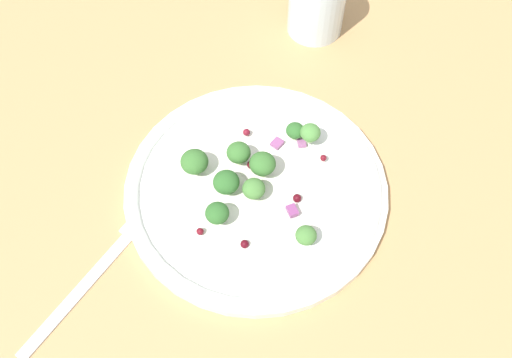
% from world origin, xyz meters
% --- Properties ---
extents(ground_plane, '(1.80, 1.80, 0.02)m').
position_xyz_m(ground_plane, '(0.00, 0.00, -0.01)').
color(ground_plane, tan).
extents(plate, '(0.28, 0.28, 0.02)m').
position_xyz_m(plate, '(-0.02, -0.01, 0.01)').
color(plate, white).
rests_on(plate, ground_plane).
extents(dressing_pool, '(0.16, 0.16, 0.00)m').
position_xyz_m(dressing_pool, '(-0.02, -0.01, 0.01)').
color(dressing_pool, white).
rests_on(dressing_pool, plate).
extents(broccoli_floret_0, '(0.03, 0.03, 0.03)m').
position_xyz_m(broccoli_floret_0, '(-0.05, -0.03, 0.03)').
color(broccoli_floret_0, '#ADD18E').
rests_on(broccoli_floret_0, plate).
extents(broccoli_floret_1, '(0.03, 0.03, 0.03)m').
position_xyz_m(broccoli_floret_1, '(-0.04, -0.00, 0.03)').
color(broccoli_floret_1, '#ADD18E').
rests_on(broccoli_floret_1, plate).
extents(broccoli_floret_2, '(0.03, 0.03, 0.03)m').
position_xyz_m(broccoli_floret_2, '(-0.04, -0.07, 0.03)').
color(broccoli_floret_2, '#ADD18E').
rests_on(broccoli_floret_2, plate).
extents(broccoli_floret_3, '(0.02, 0.02, 0.02)m').
position_xyz_m(broccoli_floret_3, '(0.04, 0.04, 0.03)').
color(broccoli_floret_3, '#ADD18E').
rests_on(broccoli_floret_3, plate).
extents(broccoli_floret_4, '(0.02, 0.02, 0.02)m').
position_xyz_m(broccoli_floret_4, '(0.02, -0.05, 0.03)').
color(broccoli_floret_4, '#9EC684').
rests_on(broccoli_floret_4, plate).
extents(broccoli_floret_5, '(0.02, 0.02, 0.02)m').
position_xyz_m(broccoli_floret_5, '(-0.08, 0.05, 0.03)').
color(broccoli_floret_5, '#9EC684').
rests_on(broccoli_floret_5, plate).
extents(broccoli_floret_6, '(0.03, 0.03, 0.03)m').
position_xyz_m(broccoli_floret_6, '(-0.02, -0.04, 0.03)').
color(broccoli_floret_6, '#ADD18E').
rests_on(broccoli_floret_6, plate).
extents(broccoli_floret_7, '(0.02, 0.02, 0.02)m').
position_xyz_m(broccoli_floret_7, '(-0.01, -0.01, 0.03)').
color(broccoli_floret_7, '#8EB77A').
rests_on(broccoli_floret_7, plate).
extents(broccoli_floret_8, '(0.02, 0.02, 0.02)m').
position_xyz_m(broccoli_floret_8, '(-0.09, 0.04, 0.03)').
color(broccoli_floret_8, '#9EC684').
rests_on(broccoli_floret_8, plate).
extents(cranberry_0, '(0.01, 0.01, 0.01)m').
position_xyz_m(cranberry_0, '(0.03, -0.06, 0.02)').
color(cranberry_0, maroon).
rests_on(cranberry_0, plate).
extents(cranberry_1, '(0.01, 0.01, 0.01)m').
position_xyz_m(cranberry_1, '(-0.03, -0.01, 0.02)').
color(cranberry_1, '#4C0A14').
rests_on(cranberry_1, plate).
extents(cranberry_2, '(0.01, 0.01, 0.01)m').
position_xyz_m(cranberry_2, '(-0.09, -0.02, 0.02)').
color(cranberry_2, maroon).
rests_on(cranberry_2, plate).
extents(cranberry_3, '(0.01, 0.01, 0.01)m').
position_xyz_m(cranberry_3, '(-0.01, 0.04, 0.02)').
color(cranberry_3, '#4C0A14').
rests_on(cranberry_3, plate).
extents(cranberry_4, '(0.01, 0.01, 0.01)m').
position_xyz_m(cranberry_4, '(-0.05, -0.01, 0.02)').
color(cranberry_4, '#4C0A14').
rests_on(cranberry_4, plate).
extents(cranberry_5, '(0.01, 0.01, 0.01)m').
position_xyz_m(cranberry_5, '(-0.06, 0.07, 0.02)').
color(cranberry_5, maroon).
rests_on(cranberry_5, plate).
extents(cranberry_6, '(0.01, 0.01, 0.01)m').
position_xyz_m(cranberry_6, '(0.05, -0.02, 0.02)').
color(cranberry_6, '#4C0A14').
rests_on(cranberry_6, plate).
extents(onion_bit_0, '(0.01, 0.01, 0.00)m').
position_xyz_m(onion_bit_0, '(-0.08, 0.04, 0.02)').
color(onion_bit_0, '#A35B93').
rests_on(onion_bit_0, plate).
extents(onion_bit_1, '(0.01, 0.01, 0.00)m').
position_xyz_m(onion_bit_1, '(-0.03, -0.04, 0.01)').
color(onion_bit_1, '#934C84').
rests_on(onion_bit_1, plate).
extents(onion_bit_2, '(0.02, 0.02, 0.01)m').
position_xyz_m(onion_bit_2, '(-0.08, 0.02, 0.02)').
color(onion_bit_2, '#934C84').
rests_on(onion_bit_2, plate).
extents(onion_bit_3, '(0.02, 0.01, 0.01)m').
position_xyz_m(onion_bit_3, '(0.01, 0.03, 0.02)').
color(onion_bit_3, '#843D75').
rests_on(onion_bit_3, plate).
extents(fork, '(0.16, 0.12, 0.01)m').
position_xyz_m(fork, '(0.07, -0.16, 0.00)').
color(fork, silver).
rests_on(fork, ground_plane).
extents(water_glass, '(0.07, 0.07, 0.09)m').
position_xyz_m(water_glass, '(-0.28, 0.07, 0.04)').
color(water_glass, silver).
rests_on(water_glass, ground_plane).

